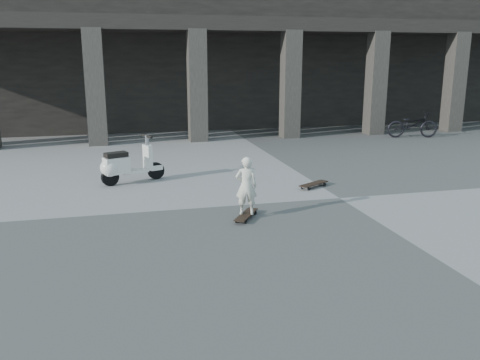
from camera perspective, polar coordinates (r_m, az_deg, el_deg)
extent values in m
plane|color=#4A4A47|center=(11.49, 11.13, -2.01)|extent=(90.00, 90.00, 0.00)
cube|color=black|center=(24.47, -2.74, 13.59)|extent=(28.00, 6.00, 6.00)
cube|color=black|center=(20.20, -0.24, 16.98)|extent=(28.00, 2.80, 0.50)
cube|color=#2E2C26|center=(18.54, -15.96, 9.94)|extent=(0.65, 0.65, 4.00)
cube|color=#2E2C26|center=(18.77, -4.83, 10.45)|extent=(0.65, 0.65, 4.00)
cube|color=#2E2C26|center=(19.65, 5.69, 10.58)|extent=(0.65, 0.65, 4.00)
cube|color=#2E2C26|center=(21.11, 15.03, 10.40)|extent=(0.65, 0.65, 4.00)
cube|color=#2E2C26|center=(23.03, 22.97, 10.04)|extent=(0.65, 0.65, 4.00)
cube|color=black|center=(9.87, 0.70, -3.89)|extent=(0.66, 0.86, 0.02)
cube|color=#B2B2B7|center=(10.16, 1.26, -3.59)|extent=(0.18, 0.14, 0.03)
cube|color=#B2B2B7|center=(9.60, 0.10, -4.64)|extent=(0.18, 0.14, 0.03)
cylinder|color=black|center=(10.19, 0.76, -3.59)|extent=(0.06, 0.07, 0.07)
cylinder|color=black|center=(10.14, 1.75, -3.69)|extent=(0.06, 0.07, 0.07)
cylinder|color=black|center=(9.63, -0.42, -4.63)|extent=(0.06, 0.07, 0.07)
cylinder|color=black|center=(9.58, 0.63, -4.75)|extent=(0.06, 0.07, 0.07)
cube|color=black|center=(12.29, 8.27, -0.41)|extent=(0.87, 0.63, 0.02)
cube|color=#B2B2B7|center=(12.54, 9.13, -0.36)|extent=(0.15, 0.20, 0.03)
cube|color=#B2B2B7|center=(12.06, 7.37, -0.86)|extent=(0.15, 0.20, 0.03)
cylinder|color=black|center=(12.60, 8.77, -0.33)|extent=(0.08, 0.07, 0.08)
cylinder|color=black|center=(12.48, 9.49, -0.49)|extent=(0.08, 0.07, 0.08)
cylinder|color=black|center=(12.12, 7.01, -0.83)|extent=(0.08, 0.07, 0.08)
cylinder|color=black|center=(12.01, 7.74, -1.00)|extent=(0.08, 0.07, 0.08)
imported|color=silver|center=(9.71, 0.71, -0.65)|extent=(0.46, 0.36, 1.13)
cylinder|color=black|center=(13.15, -9.41, 1.03)|extent=(0.44, 0.26, 0.43)
cylinder|color=black|center=(12.69, -14.38, 0.31)|extent=(0.44, 0.26, 0.43)
cube|color=silver|center=(12.91, -11.73, 0.98)|extent=(0.70, 0.49, 0.08)
cube|color=silver|center=(12.69, -13.68, 1.60)|extent=(0.67, 0.53, 0.41)
sphere|color=silver|center=(12.64, -14.44, 1.35)|extent=(0.45, 0.45, 0.45)
cube|color=black|center=(12.64, -13.75, 2.79)|extent=(0.60, 0.45, 0.11)
cube|color=silver|center=(12.99, -10.33, 2.53)|extent=(0.23, 0.38, 0.62)
cube|color=silver|center=(13.13, -9.42, 1.40)|extent=(0.35, 0.26, 0.13)
cylinder|color=#B2B2B7|center=(12.92, -10.40, 4.25)|extent=(0.13, 0.13, 0.32)
cylinder|color=black|center=(12.90, -10.43, 4.86)|extent=(0.25, 0.52, 0.06)
sphere|color=white|center=(12.97, -10.12, 3.72)|extent=(0.13, 0.13, 0.13)
imported|color=black|center=(20.72, 18.79, 5.92)|extent=(2.02, 1.07, 1.01)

